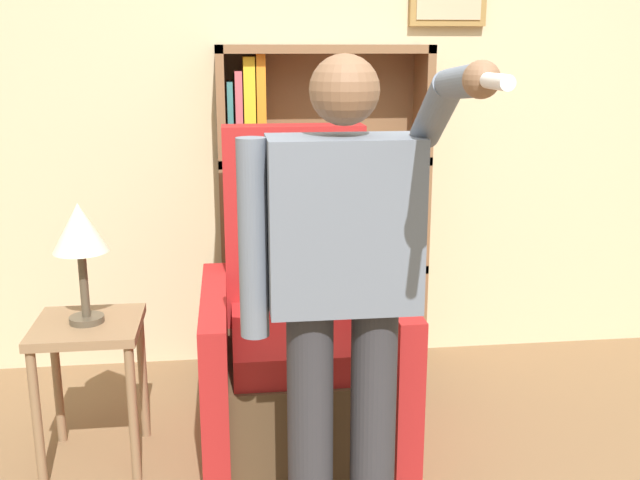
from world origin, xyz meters
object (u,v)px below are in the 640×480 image
at_px(bookcase, 303,219).
at_px(person_standing, 343,279).
at_px(table_lamp, 80,234).
at_px(armchair, 301,349).
at_px(side_table, 89,350).

height_order(bookcase, person_standing, bookcase).
distance_m(bookcase, person_standing, 1.46).
bearing_deg(person_standing, table_lamp, 145.55).
relative_size(armchair, person_standing, 0.81).
relative_size(armchair, side_table, 2.20).
bearing_deg(table_lamp, bookcase, 42.06).
distance_m(armchair, table_lamp, 1.01).
relative_size(armchair, table_lamp, 2.77).
bearing_deg(armchair, bookcase, 83.24).
bearing_deg(table_lamp, side_table, -26.57).
bearing_deg(person_standing, side_table, 145.55).
height_order(person_standing, table_lamp, person_standing).
relative_size(side_table, table_lamp, 1.26).
bearing_deg(armchair, side_table, -172.38).
height_order(armchair, table_lamp, armchair).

